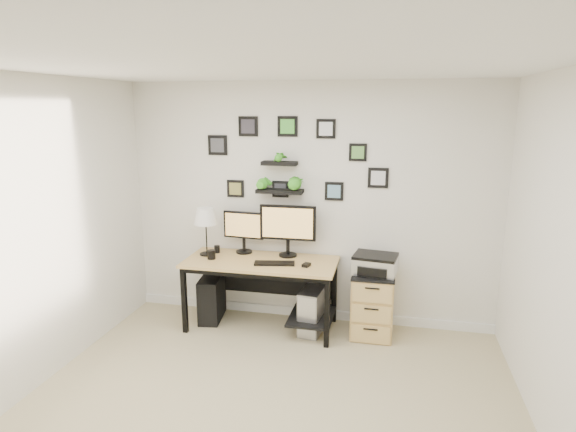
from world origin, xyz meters
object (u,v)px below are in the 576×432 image
(desk, at_px, (265,271))
(printer, at_px, (375,264))
(pc_tower_black, at_px, (212,298))
(table_lamp, at_px, (206,217))
(mug, at_px, (211,255))
(monitor_left, at_px, (243,229))
(monitor_right, at_px, (288,226))
(file_cabinet, at_px, (372,303))
(pc_tower_grey, at_px, (313,309))

(desk, distance_m, printer, 1.16)
(pc_tower_black, xyz_separation_m, printer, (1.78, 0.00, 0.52))
(table_lamp, height_order, pc_tower_black, table_lamp)
(desk, bearing_deg, mug, -170.70)
(monitor_left, bearing_deg, pc_tower_black, -157.47)
(table_lamp, distance_m, pc_tower_black, 0.92)
(monitor_right, distance_m, pc_tower_black, 1.20)
(mug, bearing_deg, desk, 9.30)
(monitor_right, distance_m, table_lamp, 0.89)
(pc_tower_black, bearing_deg, file_cabinet, -7.73)
(monitor_left, relative_size, pc_tower_grey, 0.93)
(monitor_left, xyz_separation_m, table_lamp, (-0.38, -0.15, 0.15))
(desk, distance_m, monitor_right, 0.53)
(monitor_right, xyz_separation_m, mug, (-0.77, -0.27, -0.29))
(printer, bearing_deg, desk, -177.27)
(monitor_left, xyz_separation_m, monitor_right, (0.50, -0.02, 0.06))
(monitor_right, height_order, table_lamp, monitor_right)
(mug, bearing_deg, monitor_left, 46.72)
(monitor_right, relative_size, mug, 6.31)
(table_lamp, bearing_deg, monitor_right, 8.58)
(desk, relative_size, file_cabinet, 2.39)
(table_lamp, bearing_deg, monitor_left, 21.86)
(mug, distance_m, pc_tower_grey, 1.23)
(monitor_right, height_order, printer, monitor_right)
(monitor_right, xyz_separation_m, pc_tower_black, (-0.84, -0.12, -0.84))
(monitor_left, distance_m, file_cabinet, 1.59)
(desk, xyz_separation_m, monitor_right, (0.21, 0.18, 0.46))
(desk, relative_size, mug, 16.64)
(monitor_right, xyz_separation_m, table_lamp, (-0.88, -0.13, 0.08))
(desk, xyz_separation_m, file_cabinet, (1.14, 0.06, -0.29))
(monitor_left, height_order, monitor_right, monitor_right)
(table_lamp, bearing_deg, pc_tower_grey, -2.49)
(monitor_left, bearing_deg, pc_tower_grey, -13.93)
(monitor_right, height_order, file_cabinet, monitor_right)
(pc_tower_grey, bearing_deg, desk, 179.18)
(desk, relative_size, pc_tower_black, 3.27)
(table_lamp, xyz_separation_m, printer, (1.82, 0.01, -0.40))
(monitor_right, height_order, pc_tower_grey, monitor_right)
(file_cabinet, bearing_deg, pc_tower_grey, -173.89)
(desk, relative_size, printer, 3.40)
(desk, xyz_separation_m, pc_tower_black, (-0.64, 0.05, -0.38))
(monitor_left, relative_size, pc_tower_black, 0.95)
(monitor_left, bearing_deg, mug, -133.28)
(mug, xyz_separation_m, file_cabinet, (1.70, 0.15, -0.46))
(mug, height_order, printer, printer)
(desk, height_order, file_cabinet, desk)
(pc_tower_black, height_order, file_cabinet, file_cabinet)
(mug, distance_m, pc_tower_black, 0.58)
(monitor_left, relative_size, monitor_right, 0.77)
(file_cabinet, relative_size, printer, 1.42)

